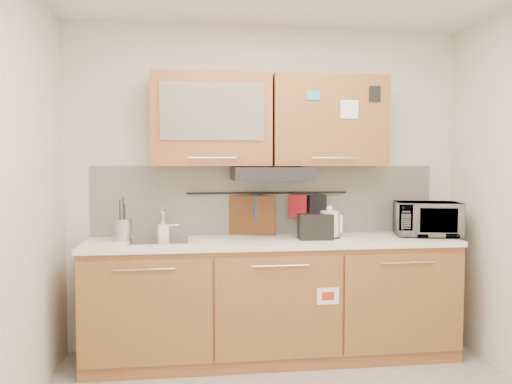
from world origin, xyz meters
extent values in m
plane|color=silver|center=(0.00, 1.50, 1.30)|extent=(3.20, 0.00, 3.20)
cube|color=#AF693E|center=(0.00, 1.20, 0.44)|extent=(2.80, 0.60, 0.88)
cube|color=black|center=(0.00, 1.20, 0.05)|extent=(2.80, 0.54, 0.10)
cube|color=#9B6837|center=(-0.93, 0.89, 0.47)|extent=(0.91, 0.02, 0.74)
cylinder|color=silver|center=(-0.93, 0.86, 0.78)|extent=(0.41, 0.01, 0.01)
cube|color=#9B6837|center=(0.00, 0.89, 0.47)|extent=(0.91, 0.02, 0.74)
cylinder|color=silver|center=(0.00, 0.86, 0.78)|extent=(0.41, 0.01, 0.01)
cube|color=#9B6837|center=(0.93, 0.89, 0.47)|extent=(0.91, 0.02, 0.74)
cylinder|color=silver|center=(0.93, 0.86, 0.78)|extent=(0.41, 0.01, 0.01)
cube|color=white|center=(0.00, 1.19, 0.90)|extent=(2.82, 0.62, 0.04)
cube|color=silver|center=(0.00, 1.49, 1.20)|extent=(2.80, 0.02, 0.56)
cube|color=#AF693E|center=(-0.46, 1.32, 1.83)|extent=(0.90, 0.35, 0.70)
cube|color=silver|center=(-0.46, 1.14, 1.88)|extent=(0.76, 0.02, 0.42)
cube|color=#9B6837|center=(0.46, 1.32, 1.83)|extent=(0.90, 0.35, 0.70)
cube|color=white|center=(0.58, 1.14, 1.91)|extent=(0.14, 0.00, 0.14)
cube|color=black|center=(0.00, 1.25, 1.42)|extent=(0.60, 0.46, 0.10)
cube|color=silver|center=(-0.85, 1.20, 0.92)|extent=(0.42, 0.40, 0.03)
cylinder|color=silver|center=(-0.83, 1.36, 1.04)|extent=(0.03, 0.03, 0.24)
cylinder|color=silver|center=(-0.83, 1.28, 1.14)|extent=(0.02, 0.18, 0.02)
cylinder|color=black|center=(0.00, 1.45, 1.26)|extent=(1.30, 0.02, 0.02)
cylinder|color=#B2B2B7|center=(-1.12, 1.24, 1.00)|extent=(0.17, 0.17, 0.17)
cylinder|color=black|center=(-1.15, 1.26, 1.07)|extent=(0.01, 0.01, 0.31)
cylinder|color=black|center=(-1.11, 1.23, 1.06)|extent=(0.01, 0.01, 0.28)
cylinder|color=black|center=(-1.12, 1.27, 1.09)|extent=(0.01, 0.01, 0.33)
cylinder|color=black|center=(-1.14, 1.22, 1.04)|extent=(0.01, 0.01, 0.24)
cylinder|color=white|center=(0.45, 1.20, 1.02)|extent=(0.18, 0.18, 0.21)
sphere|color=white|center=(0.45, 1.20, 1.15)|extent=(0.05, 0.05, 0.05)
cube|color=white|center=(0.53, 1.17, 1.03)|extent=(0.03, 0.03, 0.13)
cylinder|color=black|center=(0.45, 1.20, 0.93)|extent=(0.16, 0.16, 0.01)
cube|color=black|center=(0.32, 1.14, 1.02)|extent=(0.26, 0.17, 0.19)
cube|color=black|center=(0.27, 1.14, 1.11)|extent=(0.08, 0.12, 0.01)
cube|color=black|center=(0.37, 1.14, 1.11)|extent=(0.08, 0.12, 0.01)
imported|color=#999999|center=(1.25, 1.20, 1.06)|extent=(0.55, 0.44, 0.27)
imported|color=#999999|center=(-0.83, 1.28, 1.01)|extent=(0.10, 0.10, 0.17)
cube|color=brown|center=(-0.13, 1.44, 1.01)|extent=(0.37, 0.14, 0.46)
cube|color=navy|center=(-0.07, 1.44, 1.15)|extent=(0.11, 0.06, 0.18)
cube|color=black|center=(0.41, 1.44, 1.12)|extent=(0.16, 0.08, 0.24)
cube|color=red|center=(0.24, 1.44, 1.15)|extent=(0.15, 0.06, 0.18)
camera|label=1|loc=(-0.61, -2.55, 1.49)|focal=35.00mm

